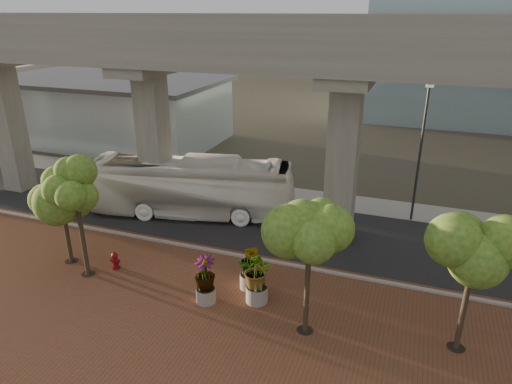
% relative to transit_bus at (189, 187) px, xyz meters
% --- Properties ---
extents(ground, '(160.00, 160.00, 0.00)m').
position_rel_transit_bus_xyz_m(ground, '(3.75, -2.18, -1.89)').
color(ground, '#3A362A').
rests_on(ground, ground).
extents(brick_plaza, '(70.00, 13.00, 0.06)m').
position_rel_transit_bus_xyz_m(brick_plaza, '(3.75, -10.18, -1.86)').
color(brick_plaza, brown).
rests_on(brick_plaza, ground).
extents(asphalt_road, '(90.00, 8.00, 0.04)m').
position_rel_transit_bus_xyz_m(asphalt_road, '(3.75, -0.18, -1.87)').
color(asphalt_road, black).
rests_on(asphalt_road, ground).
extents(curb_strip, '(70.00, 0.25, 0.16)m').
position_rel_transit_bus_xyz_m(curb_strip, '(3.75, -4.18, -1.81)').
color(curb_strip, gray).
rests_on(curb_strip, ground).
extents(far_sidewalk, '(90.00, 3.00, 0.06)m').
position_rel_transit_bus_xyz_m(far_sidewalk, '(3.75, 5.32, -1.86)').
color(far_sidewalk, gray).
rests_on(far_sidewalk, ground).
extents(transit_viaduct, '(72.00, 5.60, 12.40)m').
position_rel_transit_bus_xyz_m(transit_viaduct, '(3.75, -0.18, 5.39)').
color(transit_viaduct, gray).
rests_on(transit_viaduct, ground).
extents(station_pavilion, '(23.00, 13.00, 6.30)m').
position_rel_transit_bus_xyz_m(station_pavilion, '(-16.25, 13.82, 1.32)').
color(station_pavilion, silver).
rests_on(station_pavilion, ground).
extents(transit_bus, '(13.96, 5.99, 3.79)m').
position_rel_transit_bus_xyz_m(transit_bus, '(0.00, 0.00, 0.00)').
color(transit_bus, white).
rests_on(transit_bus, ground).
extents(fire_hydrant, '(0.48, 0.43, 0.96)m').
position_rel_transit_bus_xyz_m(fire_hydrant, '(-0.45, -7.52, -1.38)').
color(fire_hydrant, maroon).
rests_on(fire_hydrant, ground).
extents(planter_front, '(2.26, 2.26, 2.49)m').
position_rel_transit_bus_xyz_m(planter_front, '(7.45, -7.73, -0.32)').
color(planter_front, '#99968A').
rests_on(planter_front, ground).
extents(planter_right, '(2.22, 2.22, 2.37)m').
position_rel_transit_bus_xyz_m(planter_right, '(5.25, -8.56, -0.40)').
color(planter_right, gray).
rests_on(planter_right, ground).
extents(planter_left, '(2.15, 2.15, 2.36)m').
position_rel_transit_bus_xyz_m(planter_left, '(6.75, -6.80, -0.40)').
color(planter_left, gray).
rests_on(planter_left, ground).
extents(street_tree_far_west, '(3.63, 3.63, 5.83)m').
position_rel_transit_bus_xyz_m(street_tree_far_west, '(-3.15, -7.71, 2.32)').
color(street_tree_far_west, '#403325').
rests_on(street_tree_far_west, ground).
extents(street_tree_near_west, '(3.18, 3.18, 6.24)m').
position_rel_transit_bus_xyz_m(street_tree_near_west, '(-1.46, -8.46, 2.93)').
color(street_tree_near_west, '#403325').
rests_on(street_tree_near_west, ground).
extents(street_tree_near_east, '(3.39, 3.39, 6.07)m').
position_rel_transit_bus_xyz_m(street_tree_near_east, '(10.05, -8.98, 2.67)').
color(street_tree_near_east, '#403325').
rests_on(street_tree_near_east, ground).
extents(street_tree_far_east, '(3.48, 3.48, 5.91)m').
position_rel_transit_bus_xyz_m(street_tree_far_east, '(15.98, -7.96, 2.47)').
color(street_tree_far_east, '#403325').
rests_on(street_tree_far_east, ground).
extents(streetlamp_west, '(0.38, 1.11, 7.66)m').
position_rel_transit_bus_xyz_m(streetlamp_west, '(-4.09, 4.69, 2.58)').
color(streetlamp_west, '#29292D').
rests_on(streetlamp_west, ground).
extents(streetlamp_east, '(0.44, 1.28, 8.82)m').
position_rel_transit_bus_xyz_m(streetlamp_east, '(13.76, 3.90, 3.25)').
color(streetlamp_east, '#323338').
rests_on(streetlamp_east, ground).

